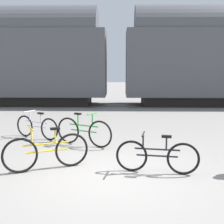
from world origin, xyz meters
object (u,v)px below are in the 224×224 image
(freight_train, at_px, (116,53))
(bicycle_black, at_px, (157,156))
(bicycle_yellow, at_px, (47,152))
(bicycle_green, at_px, (84,131))
(bicycle_silver, at_px, (37,127))

(freight_train, bearing_deg, bicycle_black, -85.30)
(freight_train, xyz_separation_m, bicycle_black, (0.96, -11.71, -2.59))
(bicycle_black, bearing_deg, bicycle_yellow, 175.97)
(bicycle_black, relative_size, bicycle_green, 1.04)
(freight_train, height_order, bicycle_yellow, freight_train)
(bicycle_yellow, bearing_deg, bicycle_green, 75.37)
(bicycle_yellow, xyz_separation_m, bicycle_green, (0.55, 2.09, 0.00))
(bicycle_yellow, bearing_deg, freight_train, 83.38)
(bicycle_green, bearing_deg, bicycle_yellow, -104.63)
(bicycle_black, xyz_separation_m, bicycle_silver, (-3.29, 3.09, 0.00))
(bicycle_yellow, relative_size, bicycle_silver, 1.13)
(bicycle_green, relative_size, bicycle_silver, 1.08)
(bicycle_black, distance_m, bicycle_green, 2.86)
(bicycle_yellow, bearing_deg, bicycle_black, -4.03)
(freight_train, distance_m, bicycle_silver, 9.30)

